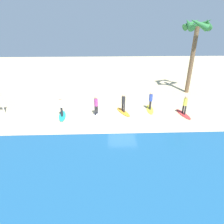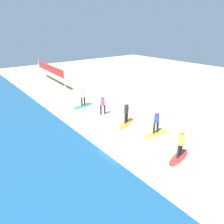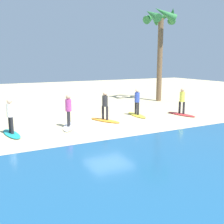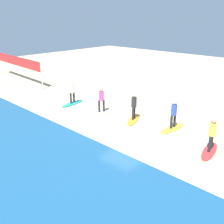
% 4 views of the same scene
% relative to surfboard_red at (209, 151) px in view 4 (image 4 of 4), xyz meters
% --- Properties ---
extents(ground_plane, '(60.00, 60.00, 0.00)m').
position_rel_surfboard_red_xyz_m(ground_plane, '(5.28, 0.01, -0.04)').
color(ground_plane, '#CCB789').
extents(surfboard_red, '(0.95, 2.17, 0.09)m').
position_rel_surfboard_red_xyz_m(surfboard_red, '(0.00, 0.00, 0.00)').
color(surfboard_red, red).
rests_on(surfboard_red, ground).
extents(surfer_red, '(0.32, 0.45, 1.64)m').
position_rel_surfboard_red_xyz_m(surfer_red, '(0.00, -0.00, 0.99)').
color(surfer_red, '#232328').
rests_on(surfer_red, surfboard_red).
extents(surfboard_yellow, '(0.72, 2.14, 0.09)m').
position_rel_surfboard_red_xyz_m(surfboard_yellow, '(2.69, -1.12, 0.00)').
color(surfboard_yellow, yellow).
rests_on(surfboard_yellow, ground).
extents(surfer_yellow, '(0.32, 0.46, 1.64)m').
position_rel_surfboard_red_xyz_m(surfer_yellow, '(2.69, -1.12, 0.99)').
color(surfer_yellow, '#232328').
rests_on(surfer_yellow, surfboard_yellow).
extents(surfboard_orange, '(1.37, 2.14, 0.09)m').
position_rel_surfboard_red_xyz_m(surfboard_orange, '(5.17, -0.65, 0.00)').
color(surfboard_orange, orange).
rests_on(surfboard_orange, ground).
extents(surfer_orange, '(0.32, 0.43, 1.64)m').
position_rel_surfboard_red_xyz_m(surfer_orange, '(5.17, -0.65, 0.99)').
color(surfer_orange, '#232328').
rests_on(surfer_orange, surfboard_orange).
extents(surfboard_white, '(1.39, 2.14, 0.09)m').
position_rel_surfboard_red_xyz_m(surfboard_white, '(7.53, -0.17, 0.00)').
color(surfboard_white, white).
rests_on(surfboard_white, ground).
extents(surfer_white, '(0.32, 0.43, 1.64)m').
position_rel_surfboard_red_xyz_m(surfer_white, '(7.53, -0.17, 0.99)').
color(surfer_white, '#232328').
rests_on(surfer_white, surfboard_white).
extents(surfboard_teal, '(0.84, 2.16, 0.09)m').
position_rel_surfboard_red_xyz_m(surfboard_teal, '(10.42, -0.03, 0.00)').
color(surfboard_teal, teal).
rests_on(surfboard_teal, ground).
extents(surfer_teal, '(0.32, 0.46, 1.64)m').
position_rel_surfboard_red_xyz_m(surfer_teal, '(10.42, -0.03, 0.99)').
color(surfer_teal, '#232328').
rests_on(surfer_teal, surfboard_teal).
extents(volleyball_net, '(9.09, 0.55, 2.50)m').
position_rel_surfboard_red_xyz_m(volleyball_net, '(20.12, -1.06, 1.74)').
color(volleyball_net, silver).
rests_on(volleyball_net, ground).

